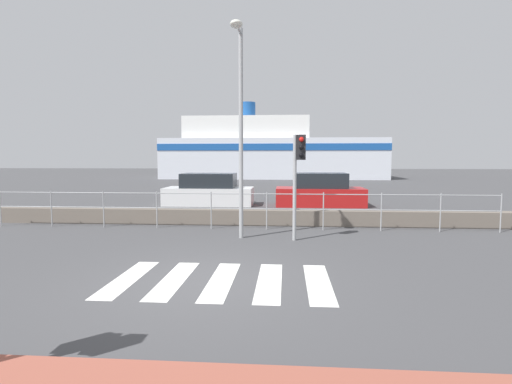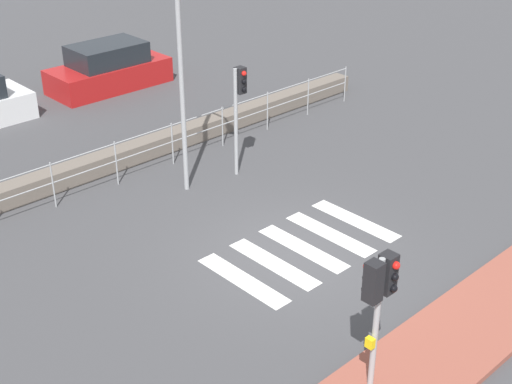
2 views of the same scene
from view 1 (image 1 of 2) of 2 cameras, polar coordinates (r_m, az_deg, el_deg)
The scene contains 9 objects.
ground_plane at distance 7.72m, azimuth -7.36°, elevation -12.40°, with size 160.00×160.00×0.00m, color #424244.
crosswalk at distance 7.66m, azimuth -4.98°, elevation -12.48°, with size 4.05×2.40×0.01m.
seawall at distance 13.78m, azimuth -2.04°, elevation -3.59°, with size 18.01×0.55×0.53m.
harbor_fence at distance 12.85m, azimuth -2.48°, elevation -1.84°, with size 16.25×0.04×1.20m.
traffic_light_far at distance 11.01m, azimuth 6.11°, elevation 4.09°, with size 0.34×0.32×2.92m.
streetlamp at distance 11.17m, azimuth -2.32°, elevation 11.88°, with size 0.32×1.21×5.85m.
ferry_boat at distance 46.59m, azimuth 1.73°, elevation 5.65°, with size 24.80×8.45×8.70m.
parked_car_white at distance 19.70m, azimuth -6.73°, elevation 0.08°, with size 4.30×1.85×1.55m.
parked_car_red at distance 19.41m, azimuth 9.11°, elevation 0.02°, with size 4.18×1.87×1.58m.
Camera 1 is at (1.51, -7.22, 2.28)m, focal length 28.00 mm.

